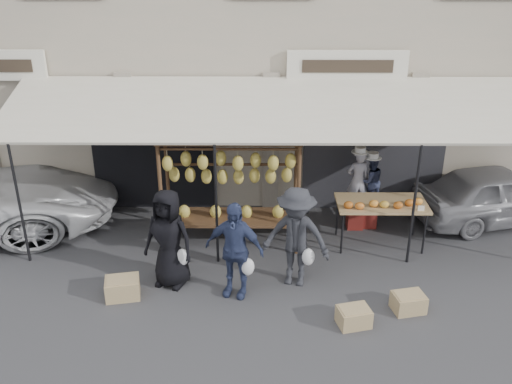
% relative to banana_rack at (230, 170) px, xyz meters
% --- Properties ---
extents(ground_plane, '(90.00, 90.00, 0.00)m').
position_rel_banana_rack_xyz_m(ground_plane, '(0.78, -1.81, -1.56)').
color(ground_plane, '#2D2D30').
extents(shophouse, '(24.00, 6.15, 7.30)m').
position_rel_banana_rack_xyz_m(shophouse, '(0.78, 4.69, 2.08)').
color(shophouse, '#9F9784').
rests_on(shophouse, ground_plane).
extents(awning, '(10.00, 2.35, 2.92)m').
position_rel_banana_rack_xyz_m(awning, '(0.79, 0.47, 1.01)').
color(awning, beige).
rests_on(awning, ground_plane).
extents(banana_rack, '(2.60, 0.90, 2.24)m').
position_rel_banana_rack_xyz_m(banana_rack, '(0.00, 0.00, 0.00)').
color(banana_rack, '#4B301B').
rests_on(banana_rack, ground_plane).
extents(produce_table, '(1.70, 0.90, 1.04)m').
position_rel_banana_rack_xyz_m(produce_table, '(2.86, -0.04, -0.69)').
color(produce_table, tan).
rests_on(produce_table, ground_plane).
extents(vendor_left, '(0.49, 0.35, 1.25)m').
position_rel_banana_rack_xyz_m(vendor_left, '(2.50, 0.70, -0.50)').
color(vendor_left, '#91909E').
rests_on(vendor_left, stool_left).
extents(vendor_right, '(0.62, 0.54, 1.07)m').
position_rel_banana_rack_xyz_m(vendor_right, '(2.78, 0.77, -0.56)').
color(vendor_right, '#262C46').
rests_on(vendor_right, stool_right).
extents(customer_left, '(0.99, 0.80, 1.76)m').
position_rel_banana_rack_xyz_m(customer_left, '(-0.98, -1.38, -0.69)').
color(customer_left, black).
rests_on(customer_left, ground_plane).
extents(customer_mid, '(1.07, 0.67, 1.69)m').
position_rel_banana_rack_xyz_m(customer_mid, '(0.13, -1.68, -0.72)').
color(customer_mid, navy).
rests_on(customer_mid, ground_plane).
extents(customer_right, '(1.29, 0.93, 1.80)m').
position_rel_banana_rack_xyz_m(customer_right, '(1.16, -1.36, -0.67)').
color(customer_right, '#27282D').
rests_on(customer_right, ground_plane).
extents(stool_left, '(0.36, 0.36, 0.44)m').
position_rel_banana_rack_xyz_m(stool_left, '(2.50, 0.70, -1.34)').
color(stool_left, maroon).
rests_on(stool_left, ground_plane).
extents(stool_right, '(0.40, 0.40, 0.47)m').
position_rel_banana_rack_xyz_m(stool_right, '(2.78, 0.77, -1.33)').
color(stool_right, maroon).
rests_on(stool_right, ground_plane).
extents(crate_near_a, '(0.56, 0.48, 0.29)m').
position_rel_banana_rack_xyz_m(crate_near_a, '(2.01, -2.52, -1.42)').
color(crate_near_a, tan).
rests_on(crate_near_a, ground_plane).
extents(crate_near_b, '(0.56, 0.47, 0.30)m').
position_rel_banana_rack_xyz_m(crate_near_b, '(2.94, -2.15, -1.42)').
color(crate_near_b, tan).
rests_on(crate_near_b, ground_plane).
extents(crate_far, '(0.62, 0.52, 0.33)m').
position_rel_banana_rack_xyz_m(crate_far, '(-1.73, -1.79, -1.40)').
color(crate_far, tan).
rests_on(crate_far, ground_plane).
extents(sedan, '(3.79, 2.23, 1.21)m').
position_rel_banana_rack_xyz_m(sedan, '(5.51, 1.03, -0.96)').
color(sedan, gray).
rests_on(sedan, ground_plane).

